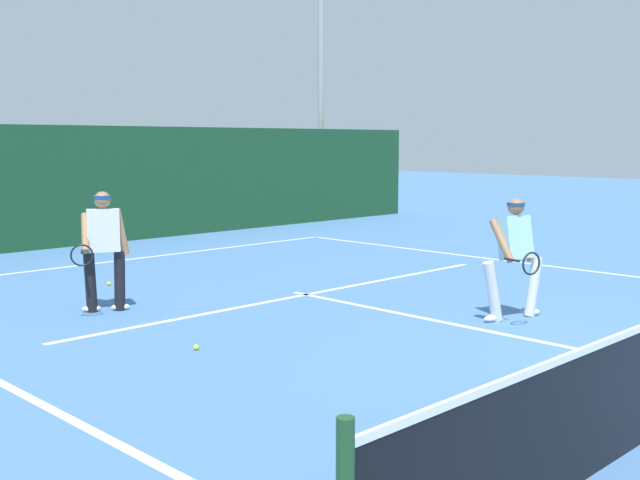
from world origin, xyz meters
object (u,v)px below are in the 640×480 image
(player_far, at_px, (104,246))
(light_pole, at_px, (321,54))
(tennis_ball_extra, at_px, (196,347))
(tennis_ball, at_px, (109,284))
(player_near, at_px, (515,253))

(player_far, xyz_separation_m, light_pole, (11.74, 7.57, 4.07))
(tennis_ball_extra, bearing_deg, tennis_ball, 72.58)
(player_far, relative_size, tennis_ball_extra, 25.25)
(player_near, bearing_deg, light_pole, -109.47)
(player_near, relative_size, tennis_ball, 24.37)
(tennis_ball_extra, bearing_deg, player_far, 82.93)
(player_near, xyz_separation_m, tennis_ball_extra, (-3.92, 1.68, -0.85))
(light_pole, bearing_deg, tennis_ball_extra, -139.96)
(player_far, bearing_deg, tennis_ball_extra, 111.11)
(tennis_ball, bearing_deg, player_far, -120.97)
(tennis_ball, relative_size, light_pole, 0.01)
(player_near, distance_m, tennis_ball_extra, 4.35)
(player_far, relative_size, light_pole, 0.20)
(tennis_ball_extra, distance_m, light_pole, 16.51)
(player_near, relative_size, tennis_ball_extra, 24.37)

